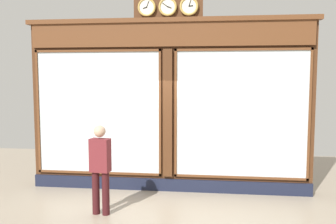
% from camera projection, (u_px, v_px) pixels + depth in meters
% --- Properties ---
extents(shop_facade, '(6.45, 0.42, 4.39)m').
position_uv_depth(shop_facade, '(169.00, 105.00, 8.13)').
color(shop_facade, '#4C2B16').
rests_on(shop_facade, ground_plane).
extents(pedestrian, '(0.38, 0.26, 1.69)m').
position_uv_depth(pedestrian, '(100.00, 166.00, 6.69)').
color(pedestrian, '#3A1316').
rests_on(pedestrian, ground_plane).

